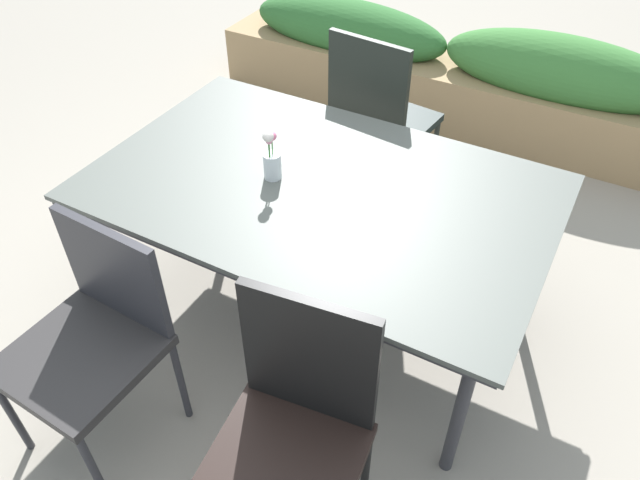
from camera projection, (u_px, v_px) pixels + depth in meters
ground_plane at (299, 314)px, 2.79m from camera, size 12.00×12.00×0.00m
dining_table at (320, 194)px, 2.38m from camera, size 1.79×1.13×0.71m
chair_near_right at (294, 427)px, 1.76m from camera, size 0.48×0.48×0.96m
chair_near_left at (94, 332)px, 2.05m from camera, size 0.48×0.48×0.88m
chair_far_side at (378, 114)px, 3.07m from camera, size 0.50×0.50×0.99m
flower_vase at (272, 160)px, 2.33m from camera, size 0.07×0.08×0.22m
planter_box at (446, 72)px, 3.92m from camera, size 3.12×0.49×0.70m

